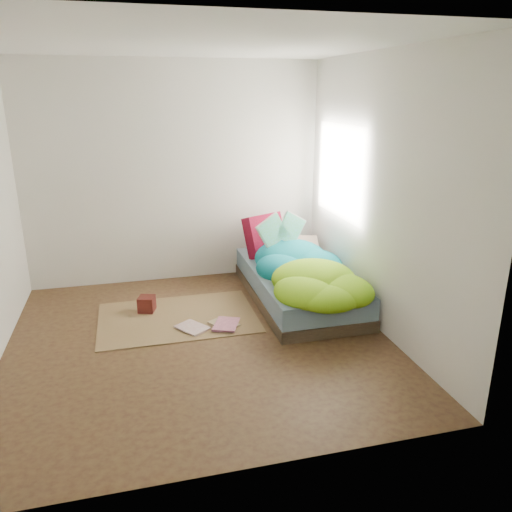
{
  "coord_description": "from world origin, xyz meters",
  "views": [
    {
      "loc": [
        -0.54,
        -4.22,
        2.23
      ],
      "look_at": [
        0.74,
        0.75,
        0.54
      ],
      "focal_mm": 35.0,
      "sensor_mm": 36.0,
      "label": 1
    }
  ],
  "objects_px": {
    "floor_book_a": "(184,332)",
    "floor_book_b": "(215,324)",
    "open_book": "(282,221)",
    "bed": "(298,285)",
    "wooden_box": "(147,304)",
    "pillow_magenta": "(265,235)"
  },
  "relations": [
    {
      "from": "pillow_magenta",
      "to": "wooden_box",
      "type": "distance_m",
      "value": 1.65
    },
    {
      "from": "pillow_magenta",
      "to": "floor_book_a",
      "type": "bearing_deg",
      "value": -159.5
    },
    {
      "from": "pillow_magenta",
      "to": "floor_book_b",
      "type": "height_order",
      "value": "pillow_magenta"
    },
    {
      "from": "wooden_box",
      "to": "floor_book_b",
      "type": "xyz_separation_m",
      "value": [
        0.64,
        -0.52,
        -0.07
      ]
    },
    {
      "from": "open_book",
      "to": "wooden_box",
      "type": "relative_size",
      "value": 3.17
    },
    {
      "from": "open_book",
      "to": "floor_book_b",
      "type": "bearing_deg",
      "value": -154.21
    },
    {
      "from": "floor_book_a",
      "to": "floor_book_b",
      "type": "relative_size",
      "value": 0.98
    },
    {
      "from": "bed",
      "to": "open_book",
      "type": "relative_size",
      "value": 3.89
    },
    {
      "from": "pillow_magenta",
      "to": "open_book",
      "type": "distance_m",
      "value": 0.43
    },
    {
      "from": "wooden_box",
      "to": "floor_book_b",
      "type": "distance_m",
      "value": 0.83
    },
    {
      "from": "pillow_magenta",
      "to": "wooden_box",
      "type": "relative_size",
      "value": 3.06
    },
    {
      "from": "floor_book_a",
      "to": "pillow_magenta",
      "type": "bearing_deg",
      "value": 11.02
    },
    {
      "from": "floor_book_a",
      "to": "floor_book_b",
      "type": "distance_m",
      "value": 0.33
    },
    {
      "from": "open_book",
      "to": "floor_book_b",
      "type": "distance_m",
      "value": 1.45
    },
    {
      "from": "wooden_box",
      "to": "floor_book_a",
      "type": "bearing_deg",
      "value": -62.35
    },
    {
      "from": "bed",
      "to": "floor_book_a",
      "type": "bearing_deg",
      "value": -158.09
    },
    {
      "from": "wooden_box",
      "to": "floor_book_a",
      "type": "xyz_separation_m",
      "value": [
        0.32,
        -0.61,
        -0.07
      ]
    },
    {
      "from": "pillow_magenta",
      "to": "open_book",
      "type": "bearing_deg",
      "value": -97.52
    },
    {
      "from": "open_book",
      "to": "floor_book_b",
      "type": "height_order",
      "value": "open_book"
    },
    {
      "from": "open_book",
      "to": "floor_book_b",
      "type": "relative_size",
      "value": 1.66
    },
    {
      "from": "wooden_box",
      "to": "floor_book_a",
      "type": "height_order",
      "value": "wooden_box"
    },
    {
      "from": "bed",
      "to": "floor_book_a",
      "type": "distance_m",
      "value": 1.46
    }
  ]
}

